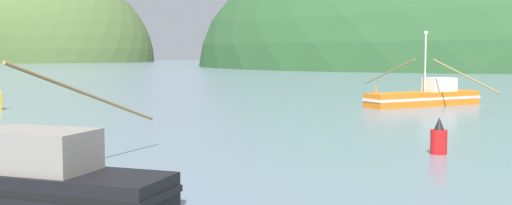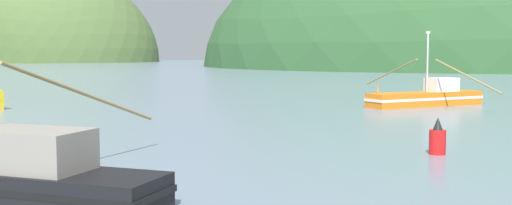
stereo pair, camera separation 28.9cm
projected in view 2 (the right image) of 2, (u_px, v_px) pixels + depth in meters
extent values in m
ellipsoid|color=#516B38|center=(37.00, 62.00, 251.12)|extent=(99.04, 79.23, 79.35)
cube|color=orange|center=(425.00, 99.00, 45.62)|extent=(9.71, 5.46, 1.03)
cube|color=white|center=(425.00, 98.00, 45.62)|extent=(9.81, 5.51, 0.19)
cone|color=orange|center=(378.00, 89.00, 43.51)|extent=(0.26, 0.26, 0.70)
cube|color=silver|center=(442.00, 85.00, 46.28)|extent=(2.68, 2.16, 1.04)
cylinder|color=silver|center=(427.00, 63.00, 45.47)|extent=(0.12, 0.12, 4.30)
cube|color=white|center=(428.00, 32.00, 45.28)|extent=(0.35, 0.16, 0.20)
cylinder|color=#997F4C|center=(467.00, 76.00, 41.94)|extent=(2.37, 5.64, 2.23)
cylinder|color=#997F4C|center=(391.00, 72.00, 49.00)|extent=(2.37, 5.64, 2.23)
cube|color=gray|center=(31.00, 150.00, 16.01)|extent=(3.48, 2.90, 1.07)
cylinder|color=#997F4C|center=(89.00, 96.00, 21.51)|extent=(3.72, 7.73, 2.59)
cylinder|color=red|center=(437.00, 142.00, 24.01)|extent=(0.65, 0.65, 0.96)
cone|color=black|center=(438.00, 124.00, 23.95)|extent=(0.39, 0.39, 0.50)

